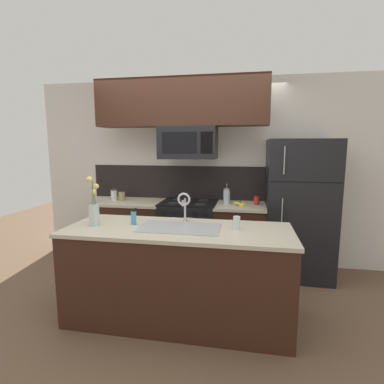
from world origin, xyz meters
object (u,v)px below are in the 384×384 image
object	(u,v)px
dish_soap_bottle	(134,218)
coffee_tin	(257,200)
storage_jar_tall	(114,195)
sink_faucet	(184,203)
banana_bunch	(240,204)
storage_jar_medium	(122,196)
french_press	(227,196)
flower_vase	(94,212)
refrigerator	(299,209)
stove_range	(189,235)
microwave	(188,143)
drinking_glass	(237,223)

from	to	relation	value
dish_soap_bottle	coffee_tin	bearing A→B (deg)	45.87
storage_jar_tall	sink_faucet	world-z (taller)	sink_faucet
banana_bunch	storage_jar_medium	bearing A→B (deg)	177.17
french_press	flower_vase	xyz separation A→B (m)	(-1.19, -1.36, 0.03)
french_press	refrigerator	bearing A→B (deg)	-2.49
refrigerator	flower_vase	distance (m)	2.50
stove_range	storage_jar_tall	size ratio (longest dim) A/B	6.02
refrigerator	flower_vase	bearing A→B (deg)	-148.04
storage_jar_tall	dish_soap_bottle	bearing A→B (deg)	-57.94
microwave	drinking_glass	distance (m)	1.55
storage_jar_medium	banana_bunch	xyz separation A→B (m)	(1.66, -0.08, -0.05)
coffee_tin	dish_soap_bottle	world-z (taller)	dish_soap_bottle
storage_jar_tall	dish_soap_bottle	distance (m)	1.47
banana_bunch	flower_vase	size ratio (longest dim) A/B	0.40
sink_faucet	stove_range	bearing A→B (deg)	98.56
storage_jar_medium	flower_vase	xyz separation A→B (m)	(0.29, -1.32, 0.06)
refrigerator	dish_soap_bottle	world-z (taller)	refrigerator
banana_bunch	drinking_glass	size ratio (longest dim) A/B	1.57
storage_jar_tall	sink_faucet	size ratio (longest dim) A/B	0.50
stove_range	french_press	distance (m)	0.75
microwave	sink_faucet	bearing A→B (deg)	-81.27
microwave	dish_soap_bottle	distance (m)	1.43
stove_range	microwave	size ratio (longest dim) A/B	1.25
storage_jar_medium	sink_faucet	world-z (taller)	sink_faucet
stove_range	flower_vase	distance (m)	1.58
banana_bunch	coffee_tin	distance (m)	0.24
drinking_glass	flower_vase	distance (m)	1.37
sink_faucet	flower_vase	distance (m)	0.88
refrigerator	storage_jar_tall	xyz separation A→B (m)	(-2.52, 0.02, 0.11)
refrigerator	coffee_tin	xyz separation A→B (m)	(-0.53, 0.03, 0.09)
refrigerator	drinking_glass	xyz separation A→B (m)	(-0.75, -1.21, 0.09)
refrigerator	storage_jar_medium	bearing A→B (deg)	179.95
banana_bunch	french_press	bearing A→B (deg)	146.61
coffee_tin	dish_soap_bottle	size ratio (longest dim) A/B	0.67
coffee_tin	storage_jar_tall	bearing A→B (deg)	-179.64
dish_soap_bottle	flower_vase	bearing A→B (deg)	-165.89
sink_faucet	flower_vase	world-z (taller)	flower_vase
stove_range	banana_bunch	distance (m)	0.84
flower_vase	dish_soap_bottle	bearing A→B (deg)	14.11
stove_range	microwave	xyz separation A→B (m)	(0.00, -0.02, 1.25)
refrigerator	flower_vase	world-z (taller)	refrigerator
banana_bunch	drinking_glass	bearing A→B (deg)	-90.32
storage_jar_tall	coffee_tin	bearing A→B (deg)	0.36
french_press	coffee_tin	bearing A→B (deg)	-1.45
drinking_glass	french_press	bearing A→B (deg)	98.00
microwave	coffee_tin	bearing A→B (deg)	4.50
stove_range	banana_bunch	size ratio (longest dim) A/B	4.87
microwave	flower_vase	distance (m)	1.60
storage_jar_medium	flower_vase	world-z (taller)	flower_vase
french_press	sink_faucet	world-z (taller)	sink_faucet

